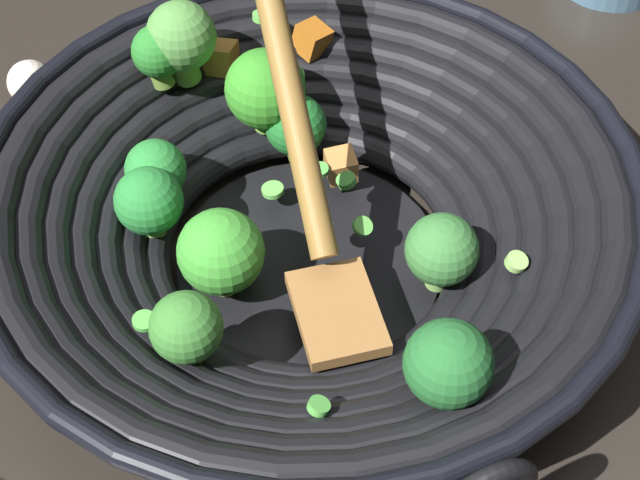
% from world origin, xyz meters
% --- Properties ---
extents(ground_plane, '(4.00, 4.00, 0.00)m').
position_xyz_m(ground_plane, '(0.00, 0.00, 0.00)').
color(ground_plane, '#28231E').
extents(wok, '(0.43, 0.43, 0.23)m').
position_xyz_m(wok, '(-0.00, -0.00, 0.06)').
color(wok, black).
rests_on(wok, ground).
extents(garlic_bulb, '(0.04, 0.04, 0.04)m').
position_xyz_m(garlic_bulb, '(-0.05, -0.28, 0.02)').
color(garlic_bulb, silver).
rests_on(garlic_bulb, ground).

